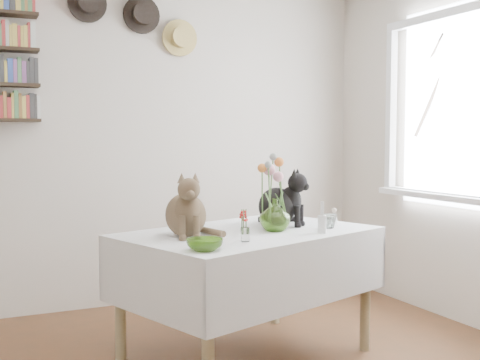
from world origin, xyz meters
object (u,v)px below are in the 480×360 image
dining_table (249,263)px  flower_vase (275,215)px  tabby_cat (186,203)px  black_cat (277,196)px

dining_table → flower_vase: 0.32m
tabby_cat → flower_vase: (0.52, -0.05, -0.08)m
dining_table → tabby_cat: bearing=-177.9°
black_cat → flower_vase: (-0.12, -0.20, -0.08)m
tabby_cat → flower_vase: bearing=6.2°
dining_table → black_cat: bearing=27.2°
black_cat → flower_vase: black_cat is taller
black_cat → tabby_cat: bearing=149.6°
black_cat → flower_vase: size_ratio=1.90×
dining_table → flower_vase: size_ratio=8.72×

